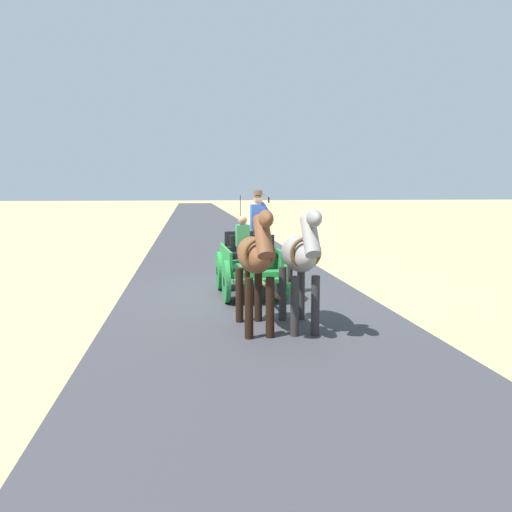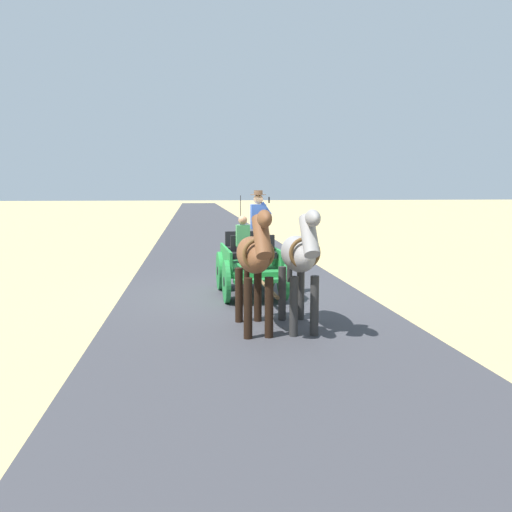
# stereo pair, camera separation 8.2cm
# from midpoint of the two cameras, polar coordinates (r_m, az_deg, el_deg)

# --- Properties ---
(ground_plane) EXTENTS (200.00, 200.00, 0.00)m
(ground_plane) POSITION_cam_midpoint_polar(r_m,az_deg,el_deg) (12.26, -1.23, -4.31)
(ground_plane) COLOR tan
(road_surface) EXTENTS (5.83, 160.00, 0.01)m
(road_surface) POSITION_cam_midpoint_polar(r_m,az_deg,el_deg) (12.26, -1.23, -4.29)
(road_surface) COLOR #38383D
(road_surface) RESTS_ON ground
(horse_drawn_carriage) EXTENTS (1.51, 4.51, 2.50)m
(horse_drawn_carriage) POSITION_cam_midpoint_polar(r_m,az_deg,el_deg) (11.95, -0.45, -0.65)
(horse_drawn_carriage) COLOR #1E7233
(horse_drawn_carriage) RESTS_ON ground
(horse_near_side) EXTENTS (0.57, 2.13, 2.21)m
(horse_near_side) POSITION_cam_midpoint_polar(r_m,az_deg,el_deg) (9.02, 5.17, -0.11)
(horse_near_side) COLOR gray
(horse_near_side) RESTS_ON ground
(horse_off_side) EXTENTS (0.63, 2.13, 2.21)m
(horse_off_side) POSITION_cam_midpoint_polar(r_m,az_deg,el_deg) (8.85, 0.06, -0.23)
(horse_off_side) COLOR brown
(horse_off_side) RESTS_ON ground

